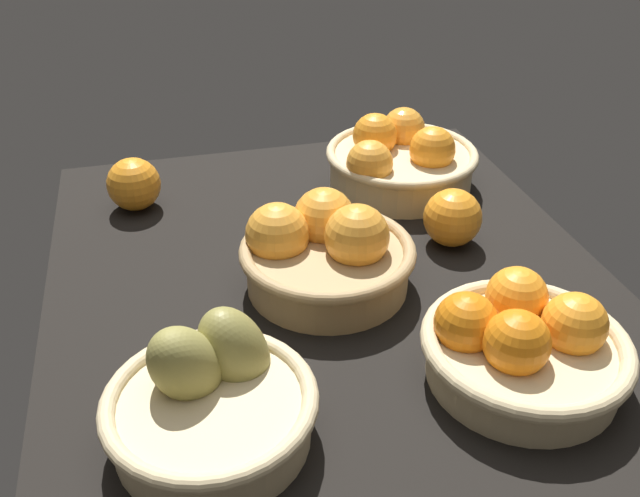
{
  "coord_description": "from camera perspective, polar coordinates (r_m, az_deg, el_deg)",
  "views": [
    {
      "loc": [
        -70.98,
        19.48,
        54.6
      ],
      "look_at": [
        1.09,
        1.2,
        7.0
      ],
      "focal_mm": 38.7,
      "sensor_mm": 36.0,
      "label": 1
    }
  ],
  "objects": [
    {
      "name": "market_tray",
      "position": [
        0.91,
        0.9,
        -3.18
      ],
      "size": [
        84.0,
        72.0,
        3.0
      ],
      "primitive_type": "cube",
      "color": "black",
      "rests_on": "ground"
    },
    {
      "name": "basket_near_right",
      "position": [
        1.11,
        6.58,
        7.31
      ],
      "size": [
        24.06,
        24.06,
        11.13
      ],
      "color": "#D3BC8C",
      "rests_on": "market_tray"
    },
    {
      "name": "basket_near_left",
      "position": [
        0.76,
        16.37,
        -7.61
      ],
      "size": [
        22.03,
        22.03,
        9.98
      ],
      "color": "#D3BC8C",
      "rests_on": "market_tray"
    },
    {
      "name": "basket_center",
      "position": [
        0.87,
        0.39,
        -0.24
      ],
      "size": [
        22.11,
        22.11,
        11.46
      ],
      "color": "tan",
      "rests_on": "market_tray"
    },
    {
      "name": "basket_far_left_pears",
      "position": [
        0.68,
        -8.98,
        -12.22
      ],
      "size": [
        20.58,
        20.58,
        12.84
      ],
      "color": "#D3BC8C",
      "rests_on": "market_tray"
    },
    {
      "name": "loose_orange_front_gap",
      "position": [
        0.97,
        10.9,
        2.52
      ],
      "size": [
        8.09,
        8.09,
        8.09
      ],
      "primitive_type": "sphere",
      "color": "orange",
      "rests_on": "market_tray"
    },
    {
      "name": "loose_orange_back_gap",
      "position": [
        1.08,
        -15.14,
        5.16
      ],
      "size": [
        8.01,
        8.01,
        8.01
      ],
      "primitive_type": "sphere",
      "color": "orange",
      "rests_on": "market_tray"
    }
  ]
}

